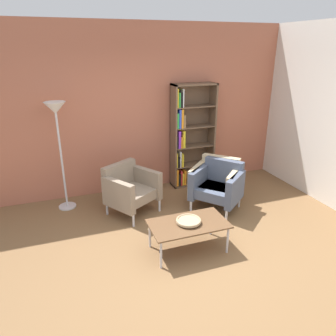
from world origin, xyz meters
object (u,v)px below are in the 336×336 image
object	(u,v)px
coffee_table_low	(188,225)
armchair_corner_red	(130,188)
bookshelf_tall	(188,137)
decorative_bowl	(189,221)
floor_lamp_torchiere	(57,121)
armchair_spare_guest	(216,181)
armchair_by_bookshelf	(218,185)

from	to	relation	value
coffee_table_low	armchair_corner_red	size ratio (longest dim) A/B	1.07
bookshelf_tall	armchair_corner_red	world-z (taller)	bookshelf_tall
bookshelf_tall	decorative_bowl	xyz separation A→B (m)	(-0.83, -1.99, -0.50)
coffee_table_low	floor_lamp_torchiere	world-z (taller)	floor_lamp_torchiere
armchair_spare_guest	decorative_bowl	bearing A→B (deg)	-86.55
floor_lamp_torchiere	coffee_table_low	bearing A→B (deg)	-51.38
decorative_bowl	armchair_corner_red	world-z (taller)	armchair_corner_red
coffee_table_low	armchair_spare_guest	size ratio (longest dim) A/B	1.05
floor_lamp_torchiere	armchair_corner_red	bearing A→B (deg)	-28.16
decorative_bowl	floor_lamp_torchiere	xyz separation A→B (m)	(-1.42, 1.78, 1.01)
bookshelf_tall	floor_lamp_torchiere	xyz separation A→B (m)	(-2.25, -0.21, 0.52)
armchair_by_bookshelf	floor_lamp_torchiere	world-z (taller)	floor_lamp_torchiere
bookshelf_tall	armchair_spare_guest	xyz separation A→B (m)	(0.11, -0.94, -0.52)
armchair_corner_red	armchair_spare_guest	size ratio (longest dim) A/B	0.99
armchair_corner_red	floor_lamp_torchiere	world-z (taller)	floor_lamp_torchiere
armchair_by_bookshelf	armchair_spare_guest	world-z (taller)	same
coffee_table_low	armchair_corner_red	world-z (taller)	armchair_corner_red
coffee_table_low	armchair_by_bookshelf	distance (m)	1.28
bookshelf_tall	decorative_bowl	distance (m)	2.21
bookshelf_tall	coffee_table_low	xyz separation A→B (m)	(-0.83, -1.99, -0.56)
coffee_table_low	armchair_by_bookshelf	size ratio (longest dim) A/B	1.05
coffee_table_low	armchair_spare_guest	world-z (taller)	armchair_spare_guest
floor_lamp_torchiere	armchair_by_bookshelf	bearing A→B (deg)	-20.62
decorative_bowl	armchair_spare_guest	bearing A→B (deg)	47.84
armchair_corner_red	armchair_spare_guest	bearing A→B (deg)	-40.65
decorative_bowl	armchair_by_bookshelf	bearing A→B (deg)	44.85
coffee_table_low	decorative_bowl	xyz separation A→B (m)	(0.00, 0.00, 0.07)
decorative_bowl	armchair_spare_guest	xyz separation A→B (m)	(0.95, 1.05, -0.02)
armchair_by_bookshelf	bookshelf_tall	bearing A→B (deg)	144.55
coffee_table_low	armchair_corner_red	distance (m)	1.35
bookshelf_tall	coffee_table_low	distance (m)	2.23
bookshelf_tall	armchair_corner_red	xyz separation A→B (m)	(-1.30, -0.73, -0.52)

